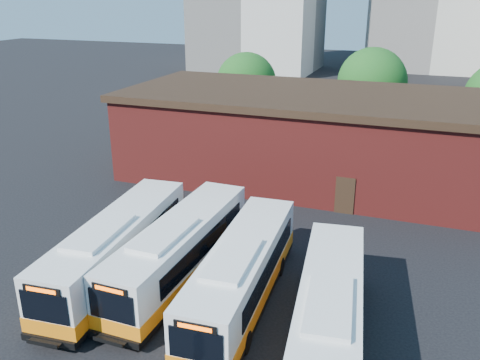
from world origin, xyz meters
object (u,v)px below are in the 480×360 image
(bus_west, at_px, (117,250))
(bus_mideast, at_px, (242,276))
(bus_east, at_px, (329,320))
(bus_midwest, at_px, (180,252))

(bus_west, height_order, bus_mideast, bus_west)
(bus_mideast, distance_m, bus_east, 4.59)
(bus_west, relative_size, bus_midwest, 1.02)
(bus_midwest, distance_m, bus_mideast, 3.67)
(bus_west, relative_size, bus_mideast, 1.03)
(bus_midwest, relative_size, bus_mideast, 1.01)
(bus_mideast, xyz_separation_m, bus_east, (4.21, -1.83, -0.01))
(bus_east, bearing_deg, bus_mideast, 149.15)
(bus_midwest, distance_m, bus_east, 8.24)
(bus_midwest, height_order, bus_east, bus_midwest)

